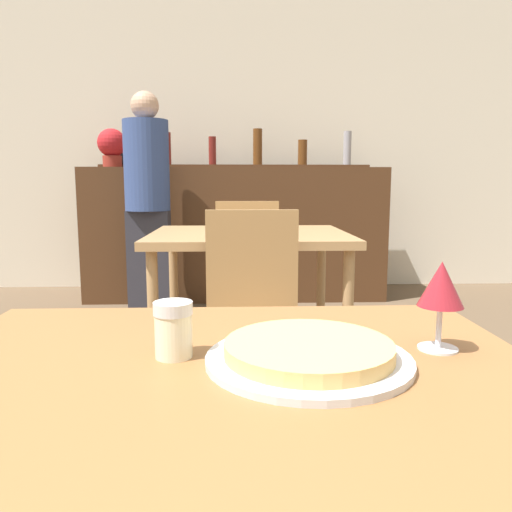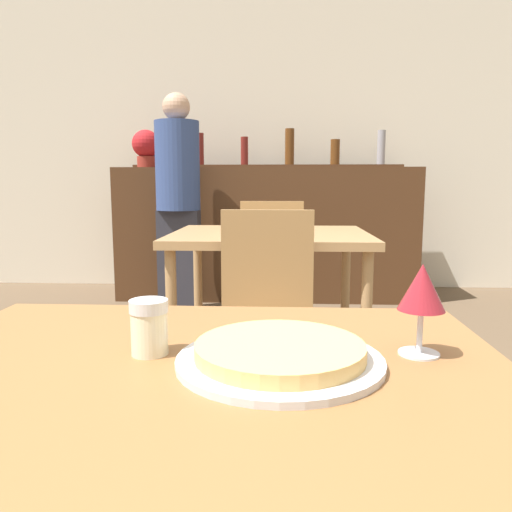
% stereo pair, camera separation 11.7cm
% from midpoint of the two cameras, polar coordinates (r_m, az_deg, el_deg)
% --- Properties ---
extents(wall_back, '(8.00, 0.05, 2.80)m').
position_cam_midpoint_polar(wall_back, '(4.95, 2.08, 12.76)').
color(wall_back, silver).
rests_on(wall_back, ground_plane).
extents(dining_table_near, '(1.03, 0.79, 0.72)m').
position_cam_midpoint_polar(dining_table_near, '(0.86, -2.50, -17.63)').
color(dining_table_near, brown).
rests_on(dining_table_near, ground_plane).
extents(dining_table_far, '(0.99, 0.84, 0.77)m').
position_cam_midpoint_polar(dining_table_far, '(2.55, 2.92, 0.71)').
color(dining_table_far, '#A87F51').
rests_on(dining_table_far, ground_plane).
extents(bar_counter, '(2.60, 0.56, 1.15)m').
position_cam_midpoint_polar(bar_counter, '(4.45, 1.93, 2.63)').
color(bar_counter, '#4C2D19').
rests_on(bar_counter, ground_plane).
extents(bar_back_shelf, '(2.39, 0.24, 0.35)m').
position_cam_midpoint_polar(bar_back_shelf, '(4.58, 2.33, 10.83)').
color(bar_back_shelf, '#4C2D19').
rests_on(bar_back_shelf, bar_counter).
extents(chair_far_side_front, '(0.40, 0.40, 0.91)m').
position_cam_midpoint_polar(chair_far_side_front, '(2.00, 2.88, -6.29)').
color(chair_far_side_front, olive).
rests_on(chair_far_side_front, ground_plane).
extents(chair_far_side_back, '(0.40, 0.40, 0.91)m').
position_cam_midpoint_polar(chair_far_side_back, '(3.15, 2.90, -0.92)').
color(chair_far_side_back, olive).
rests_on(chair_far_side_back, ground_plane).
extents(pizza_tray, '(0.34, 0.34, 0.04)m').
position_cam_midpoint_polar(pizza_tray, '(0.83, 6.84, -11.18)').
color(pizza_tray, silver).
rests_on(pizza_tray, dining_table_near).
extents(cheese_shaker, '(0.07, 0.07, 0.10)m').
position_cam_midpoint_polar(cheese_shaker, '(0.87, -8.36, -8.05)').
color(cheese_shaker, beige).
rests_on(cheese_shaker, dining_table_near).
extents(person_standing, '(0.34, 0.34, 1.69)m').
position_cam_midpoint_polar(person_standing, '(3.92, -8.04, 6.81)').
color(person_standing, '#2D2D38').
rests_on(person_standing, ground_plane).
extents(wine_glass, '(0.08, 0.08, 0.16)m').
position_cam_midpoint_polar(wine_glass, '(0.91, 21.97, -3.68)').
color(wine_glass, silver).
rests_on(wine_glass, dining_table_near).
extents(potted_plant, '(0.24, 0.24, 0.33)m').
position_cam_midpoint_polar(potted_plant, '(4.54, -11.73, 12.15)').
color(potted_plant, maroon).
rests_on(potted_plant, bar_counter).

